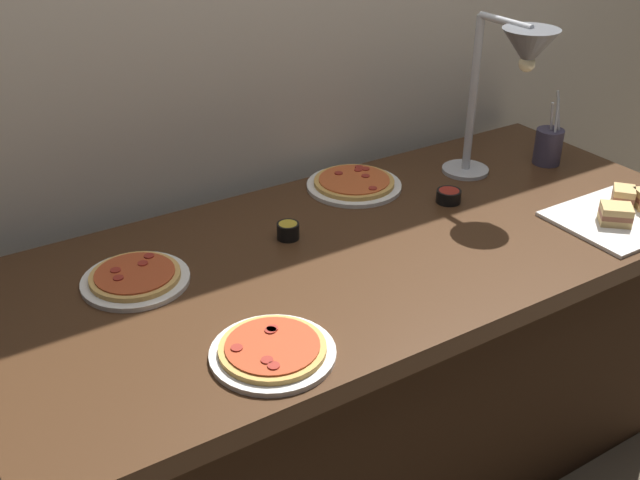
# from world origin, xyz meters

# --- Properties ---
(ground_plane) EXTENTS (8.00, 8.00, 0.00)m
(ground_plane) POSITION_xyz_m (0.00, 0.00, 0.00)
(ground_plane) COLOR brown
(back_wall) EXTENTS (4.40, 0.04, 2.40)m
(back_wall) POSITION_xyz_m (0.00, 0.50, 1.20)
(back_wall) COLOR beige
(back_wall) RESTS_ON ground_plane
(buffet_table) EXTENTS (1.90, 0.84, 0.76)m
(buffet_table) POSITION_xyz_m (0.00, 0.00, 0.39)
(buffet_table) COLOR #422816
(buffet_table) RESTS_ON ground_plane
(heat_lamp) EXTENTS (0.15, 0.33, 0.48)m
(heat_lamp) POSITION_xyz_m (0.51, 0.05, 1.13)
(heat_lamp) COLOR #B7BABF
(heat_lamp) RESTS_ON buffet_table
(pizza_plate_front) EXTENTS (0.25, 0.25, 0.03)m
(pizza_plate_front) POSITION_xyz_m (-0.56, 0.13, 0.77)
(pizza_plate_front) COLOR white
(pizza_plate_front) RESTS_ON buffet_table
(pizza_plate_center) EXTENTS (0.25, 0.25, 0.03)m
(pizza_plate_center) POSITION_xyz_m (-0.42, -0.27, 0.77)
(pizza_plate_center) COLOR white
(pizza_plate_center) RESTS_ON buffet_table
(pizza_plate_raised_stand) EXTENTS (0.28, 0.28, 0.03)m
(pizza_plate_raised_stand) POSITION_xyz_m (0.16, 0.29, 0.77)
(pizza_plate_raised_stand) COLOR white
(pizza_plate_raised_stand) RESTS_ON buffet_table
(sandwich_platter) EXTENTS (0.34, 0.28, 0.06)m
(sandwich_platter) POSITION_xyz_m (0.67, -0.26, 0.78)
(sandwich_platter) COLOR white
(sandwich_platter) RESTS_ON buffet_table
(sauce_cup_near) EXTENTS (0.06, 0.06, 0.04)m
(sauce_cup_near) POSITION_xyz_m (-0.16, 0.13, 0.78)
(sauce_cup_near) COLOR black
(sauce_cup_near) RESTS_ON buffet_table
(sauce_cup_far) EXTENTS (0.07, 0.07, 0.04)m
(sauce_cup_far) POSITION_xyz_m (0.33, 0.07, 0.78)
(sauce_cup_far) COLOR black
(sauce_cup_far) RESTS_ON buffet_table
(utensil_holder) EXTENTS (0.08, 0.08, 0.23)m
(utensil_holder) POSITION_xyz_m (0.76, 0.12, 0.82)
(utensil_holder) COLOR #383347
(utensil_holder) RESTS_ON buffet_table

